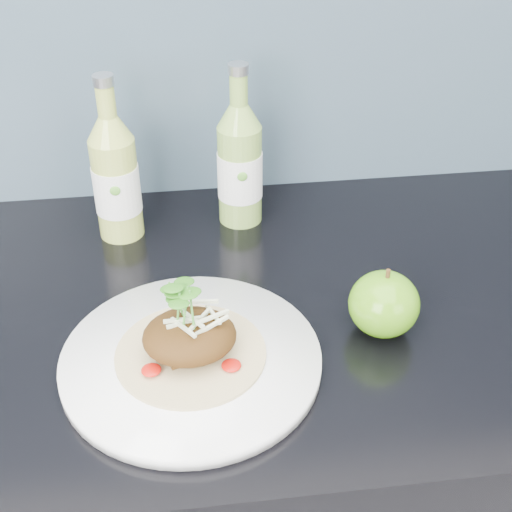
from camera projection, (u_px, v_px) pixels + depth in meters
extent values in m
cylinder|color=white|center=(191.00, 360.00, 0.79)|extent=(0.36, 0.36, 0.02)
cylinder|color=tan|center=(191.00, 353.00, 0.78)|extent=(0.17, 0.17, 0.00)
ellipsoid|color=#4B2C0E|center=(190.00, 336.00, 0.77)|extent=(0.10, 0.09, 0.05)
ellipsoid|color=#4B830E|center=(384.00, 304.00, 0.82)|extent=(0.09, 0.09, 0.08)
cylinder|color=#472D14|center=(388.00, 275.00, 0.80)|extent=(0.01, 0.00, 0.01)
cylinder|color=#A5B74C|center=(117.00, 188.00, 0.97)|extent=(0.08, 0.08, 0.15)
cone|color=#A5B74C|center=(109.00, 128.00, 0.92)|extent=(0.06, 0.06, 0.03)
cylinder|color=#A5B74C|center=(106.00, 101.00, 0.90)|extent=(0.02, 0.02, 0.04)
cylinder|color=silver|center=(103.00, 80.00, 0.88)|extent=(0.03, 0.03, 0.01)
cylinder|color=white|center=(117.00, 188.00, 0.97)|extent=(0.08, 0.08, 0.07)
ellipsoid|color=#59A533|center=(115.00, 191.00, 0.94)|extent=(0.01, 0.00, 0.01)
cylinder|color=#7EA745|center=(240.00, 175.00, 1.00)|extent=(0.07, 0.07, 0.15)
cone|color=#7EA745|center=(239.00, 116.00, 0.95)|extent=(0.06, 0.06, 0.03)
cylinder|color=#7EA745|center=(239.00, 89.00, 0.93)|extent=(0.02, 0.02, 0.04)
cylinder|color=silver|center=(238.00, 69.00, 0.91)|extent=(0.03, 0.03, 0.01)
cylinder|color=white|center=(240.00, 174.00, 1.00)|extent=(0.08, 0.08, 0.07)
ellipsoid|color=#59A533|center=(242.00, 177.00, 0.97)|extent=(0.01, 0.00, 0.01)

